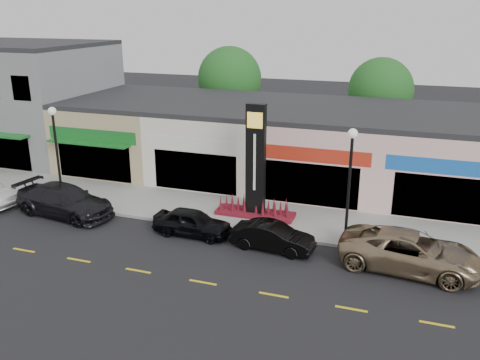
# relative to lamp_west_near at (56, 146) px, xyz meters

# --- Properties ---
(ground) EXTENTS (120.00, 120.00, 0.00)m
(ground) POSITION_rel_lamp_west_near_xyz_m (8.00, -2.50, -3.48)
(ground) COLOR black
(ground) RESTS_ON ground
(sidewalk) EXTENTS (52.00, 4.30, 0.15)m
(sidewalk) POSITION_rel_lamp_west_near_xyz_m (8.00, 1.85, -3.40)
(sidewalk) COLOR gray
(sidewalk) RESTS_ON ground
(curb) EXTENTS (52.00, 0.20, 0.15)m
(curb) POSITION_rel_lamp_west_near_xyz_m (8.00, -0.40, -3.40)
(curb) COLOR gray
(curb) RESTS_ON ground
(building_grey_2story) EXTENTS (12.00, 10.95, 8.30)m
(building_grey_2story) POSITION_rel_lamp_west_near_xyz_m (-10.00, 8.98, 0.67)
(building_grey_2story) COLOR slate
(building_grey_2story) RESTS_ON ground
(shop_beige) EXTENTS (7.00, 10.85, 4.80)m
(shop_beige) POSITION_rel_lamp_west_near_xyz_m (-0.50, 8.96, -1.08)
(shop_beige) COLOR tan
(shop_beige) RESTS_ON ground
(shop_cream) EXTENTS (7.00, 10.01, 4.80)m
(shop_cream) POSITION_rel_lamp_west_near_xyz_m (6.50, 8.97, -1.08)
(shop_cream) COLOR beige
(shop_cream) RESTS_ON ground
(shop_pink_w) EXTENTS (7.00, 10.01, 4.80)m
(shop_pink_w) POSITION_rel_lamp_west_near_xyz_m (13.50, 8.97, -1.08)
(shop_pink_w) COLOR beige
(shop_pink_w) RESTS_ON ground
(shop_pink_e) EXTENTS (7.00, 10.01, 4.80)m
(shop_pink_e) POSITION_rel_lamp_west_near_xyz_m (20.50, 8.97, -1.08)
(shop_pink_e) COLOR beige
(shop_pink_e) RESTS_ON ground
(tree_rear_west) EXTENTS (5.20, 5.20, 7.83)m
(tree_rear_west) POSITION_rel_lamp_west_near_xyz_m (4.00, 17.00, 1.74)
(tree_rear_west) COLOR #382619
(tree_rear_west) RESTS_ON ground
(tree_rear_mid) EXTENTS (4.80, 4.80, 7.29)m
(tree_rear_mid) POSITION_rel_lamp_west_near_xyz_m (16.00, 17.00, 1.41)
(tree_rear_mid) COLOR #382619
(tree_rear_mid) RESTS_ON ground
(lamp_west_near) EXTENTS (0.44, 0.44, 5.47)m
(lamp_west_near) POSITION_rel_lamp_west_near_xyz_m (0.00, 0.00, 0.00)
(lamp_west_near) COLOR black
(lamp_west_near) RESTS_ON sidewalk
(lamp_east_near) EXTENTS (0.44, 0.44, 5.47)m
(lamp_east_near) POSITION_rel_lamp_west_near_xyz_m (16.00, 0.00, 0.00)
(lamp_east_near) COLOR black
(lamp_east_near) RESTS_ON sidewalk
(pylon_sign) EXTENTS (4.20, 1.30, 6.00)m
(pylon_sign) POSITION_rel_lamp_west_near_xyz_m (11.00, 1.70, -1.20)
(pylon_sign) COLOR #5F1016
(pylon_sign) RESTS_ON sidewalk
(car_dark_sedan) EXTENTS (3.04, 5.95, 1.65)m
(car_dark_sedan) POSITION_rel_lamp_west_near_xyz_m (1.17, -1.27, -2.65)
(car_dark_sedan) COLOR black
(car_dark_sedan) RESTS_ON ground
(car_black_sedan) EXTENTS (1.64, 3.93, 1.33)m
(car_black_sedan) POSITION_rel_lamp_west_near_xyz_m (8.71, -1.39, -2.81)
(car_black_sedan) COLOR black
(car_black_sedan) RESTS_ON ground
(car_black_conv) EXTENTS (1.68, 3.96, 1.27)m
(car_black_conv) POSITION_rel_lamp_west_near_xyz_m (12.89, -1.65, -2.84)
(car_black_conv) COLOR black
(car_black_conv) RESTS_ON ground
(car_gold_suv) EXTENTS (3.32, 6.19, 1.65)m
(car_gold_suv) POSITION_rel_lamp_west_near_xyz_m (18.94, -1.58, -2.65)
(car_gold_suv) COLOR #927C5D
(car_gold_suv) RESTS_ON ground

